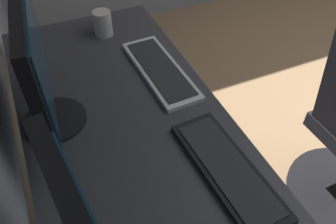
# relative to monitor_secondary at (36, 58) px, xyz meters

# --- Properties ---
(desk) EXTENTS (1.83, 0.64, 0.73)m
(desk) POSITION_rel_monitor_secondary_xyz_m (-0.31, -0.20, -0.32)
(desk) COLOR #38383D
(desk) RESTS_ON ground
(monitor_secondary) EXTENTS (0.52, 0.20, 0.43)m
(monitor_secondary) POSITION_rel_monitor_secondary_xyz_m (0.00, 0.00, 0.00)
(monitor_secondary) COLOR black
(monitor_secondary) RESTS_ON desk
(keyboard_main) EXTENTS (0.42, 0.16, 0.02)m
(keyboard_main) POSITION_rel_monitor_secondary_xyz_m (0.09, -0.40, -0.24)
(keyboard_main) COLOR silver
(keyboard_main) RESTS_ON desk
(keyboard_spare) EXTENTS (0.43, 0.16, 0.02)m
(keyboard_spare) POSITION_rel_monitor_secondary_xyz_m (-0.39, -0.40, -0.24)
(keyboard_spare) COLOR black
(keyboard_spare) RESTS_ON desk
(coffee_mug) EXTENTS (0.12, 0.08, 0.11)m
(coffee_mug) POSITION_rel_monitor_secondary_xyz_m (0.43, -0.29, -0.19)
(coffee_mug) COLOR silver
(coffee_mug) RESTS_ON desk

